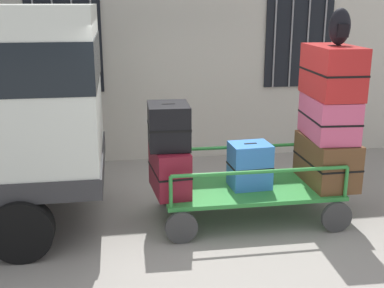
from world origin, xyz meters
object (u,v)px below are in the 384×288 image
(suitcase_center_bottom, at_px, (326,160))
(backpack, at_px, (340,27))
(suitcase_center_middle, at_px, (329,117))
(suitcase_left_bottom, at_px, (169,170))
(suitcase_midleft_bottom, at_px, (250,165))
(suitcase_left_middle, at_px, (169,126))
(suitcase_center_top, at_px, (332,71))
(luggage_cart, at_px, (249,192))

(suitcase_center_bottom, bearing_deg, backpack, 26.66)
(suitcase_center_bottom, height_order, suitcase_center_middle, suitcase_center_middle)
(suitcase_center_bottom, bearing_deg, suitcase_left_bottom, -179.71)
(suitcase_midleft_bottom, relative_size, suitcase_center_middle, 0.59)
(suitcase_left_bottom, relative_size, suitcase_midleft_bottom, 1.41)
(suitcase_left_bottom, height_order, suitcase_midleft_bottom, suitcase_midleft_bottom)
(suitcase_left_middle, bearing_deg, suitcase_midleft_bottom, -0.32)
(suitcase_center_middle, bearing_deg, suitcase_midleft_bottom, -178.12)
(backpack, bearing_deg, suitcase_center_top, 156.08)
(suitcase_center_bottom, bearing_deg, suitcase_center_top, 90.00)
(suitcase_left_bottom, xyz_separation_m, suitcase_center_top, (2.06, 0.05, 1.17))
(suitcase_left_middle, relative_size, suitcase_center_top, 0.61)
(suitcase_left_bottom, bearing_deg, luggage_cart, 0.93)
(luggage_cart, xyz_separation_m, suitcase_center_middle, (1.03, 0.03, 0.94))
(suitcase_left_middle, xyz_separation_m, suitcase_midleft_bottom, (1.03, -0.01, -0.56))
(suitcase_left_middle, relative_size, suitcase_midleft_bottom, 1.03)
(luggage_cart, relative_size, suitcase_left_bottom, 2.82)
(suitcase_center_middle, bearing_deg, suitcase_center_top, 90.00)
(suitcase_left_middle, bearing_deg, suitcase_center_bottom, -0.25)
(luggage_cart, bearing_deg, suitcase_center_top, 1.91)
(luggage_cart, bearing_deg, suitcase_left_middle, 179.86)
(suitcase_left_bottom, bearing_deg, suitcase_midleft_bottom, 0.75)
(luggage_cart, xyz_separation_m, backpack, (1.07, 0.02, 2.07))
(suitcase_left_middle, height_order, suitcase_midleft_bottom, suitcase_left_middle)
(suitcase_left_middle, xyz_separation_m, suitcase_center_top, (2.06, 0.03, 0.61))
(suitcase_left_middle, height_order, suitcase_center_top, suitcase_center_top)
(suitcase_center_bottom, height_order, backpack, backpack)
(luggage_cart, bearing_deg, suitcase_left_bottom, -179.07)
(suitcase_left_middle, bearing_deg, luggage_cart, -0.14)
(suitcase_center_middle, xyz_separation_m, backpack, (0.04, -0.02, 1.13))
(suitcase_center_top, bearing_deg, suitcase_midleft_bottom, -177.91)
(suitcase_left_middle, height_order, backpack, backpack)
(suitcase_midleft_bottom, relative_size, suitcase_center_top, 0.59)
(suitcase_center_bottom, xyz_separation_m, backpack, (0.04, 0.02, 1.69))
(suitcase_left_middle, relative_size, suitcase_center_middle, 0.61)
(suitcase_center_middle, distance_m, suitcase_center_top, 0.58)
(luggage_cart, relative_size, suitcase_left_middle, 3.83)
(backpack, bearing_deg, suitcase_center_middle, 160.47)
(luggage_cart, bearing_deg, backpack, 0.81)
(suitcase_midleft_bottom, bearing_deg, suitcase_center_middle, 1.88)
(suitcase_left_bottom, relative_size, backpack, 1.85)
(suitcase_midleft_bottom, bearing_deg, backpack, 0.99)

